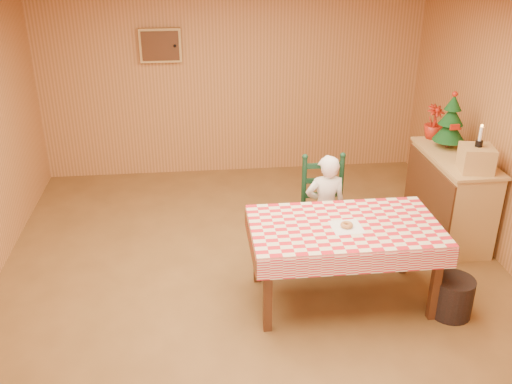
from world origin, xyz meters
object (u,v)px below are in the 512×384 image
at_px(ladder_chair, 324,211).
at_px(crate, 476,159).
at_px(shelf_unit, 450,196).
at_px(storage_bin, 452,297).
at_px(dining_table, 344,233).
at_px(seated_child, 325,208).
at_px(christmas_tree, 451,122).

relative_size(ladder_chair, crate, 3.60).
distance_m(shelf_unit, storage_bin, 1.52).
relative_size(dining_table, shelf_unit, 1.34).
bearing_deg(dining_table, shelf_unit, 36.22).
distance_m(seated_child, storage_bin, 1.45).
height_order(dining_table, storage_bin, dining_table).
height_order(seated_child, crate, crate).
xyz_separation_m(shelf_unit, christmas_tree, (0.01, 0.25, 0.74)).
distance_m(shelf_unit, christmas_tree, 0.79).
relative_size(seated_child, christmas_tree, 1.81).
distance_m(ladder_chair, storage_bin, 1.48).
distance_m(christmas_tree, storage_bin, 2.02).
height_order(dining_table, ladder_chair, ladder_chair).
bearing_deg(shelf_unit, dining_table, -143.78).
xyz_separation_m(dining_table, ladder_chair, (0.00, 0.79, -0.18)).
bearing_deg(crate, ladder_chair, 175.05).
distance_m(ladder_chair, christmas_tree, 1.70).
bearing_deg(christmas_tree, seated_child, -158.27).
relative_size(dining_table, christmas_tree, 2.67).
distance_m(seated_child, shelf_unit, 1.49).
xyz_separation_m(dining_table, crate, (1.46, 0.66, 0.37)).
bearing_deg(dining_table, christmas_tree, 41.97).
bearing_deg(dining_table, ladder_chair, 90.00).
distance_m(ladder_chair, crate, 1.56).
distance_m(dining_table, seated_child, 0.74).
bearing_deg(shelf_unit, christmas_tree, 88.02).
distance_m(seated_child, christmas_tree, 1.70).
relative_size(crate, storage_bin, 0.84).
distance_m(crate, christmas_tree, 0.67).
bearing_deg(ladder_chair, christmas_tree, 19.77).
bearing_deg(shelf_unit, crate, -88.77).
height_order(ladder_chair, christmas_tree, christmas_tree).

